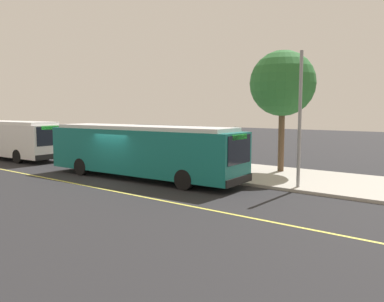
% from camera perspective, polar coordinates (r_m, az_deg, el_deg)
% --- Properties ---
extents(ground_plane, '(120.00, 120.00, 0.00)m').
position_cam_1_polar(ground_plane, '(21.95, -11.07, -4.08)').
color(ground_plane, '#232326').
extents(sidewalk_curb, '(44.00, 6.40, 0.15)m').
position_cam_1_polar(sidewalk_curb, '(26.18, -1.07, -2.17)').
color(sidewalk_curb, '#A8A399').
rests_on(sidewalk_curb, ground_plane).
extents(lane_stripe_center, '(36.00, 0.14, 0.01)m').
position_cam_1_polar(lane_stripe_center, '(20.61, -15.73, -4.83)').
color(lane_stripe_center, '#E0D64C').
rests_on(lane_stripe_center, ground_plane).
extents(transit_bus_main, '(12.44, 3.28, 2.95)m').
position_cam_1_polar(transit_bus_main, '(21.69, -7.46, 0.18)').
color(transit_bus_main, '#146B66').
rests_on(transit_bus_main, ground_plane).
extents(transit_bus_second, '(11.82, 3.34, 2.95)m').
position_cam_1_polar(transit_bus_second, '(34.10, -25.73, 1.74)').
color(transit_bus_second, white).
rests_on(transit_bus_second, ground_plane).
extents(bus_shelter, '(2.90, 1.60, 2.48)m').
position_cam_1_polar(bus_shelter, '(24.31, 2.97, 1.56)').
color(bus_shelter, '#333338').
rests_on(bus_shelter, sidewalk_curb).
extents(waiting_bench, '(1.60, 0.48, 0.95)m').
position_cam_1_polar(waiting_bench, '(24.26, 3.18, -1.51)').
color(waiting_bench, brown).
rests_on(waiting_bench, sidewalk_curb).
extents(route_sign_post, '(0.44, 0.08, 2.80)m').
position_cam_1_polar(route_sign_post, '(20.52, 6.38, 0.81)').
color(route_sign_post, '#333338').
rests_on(route_sign_post, sidewalk_curb).
extents(pedestrian_commuter, '(0.24, 0.40, 1.69)m').
position_cam_1_polar(pedestrian_commuter, '(21.61, 6.05, -1.16)').
color(pedestrian_commuter, '#282D47').
rests_on(pedestrian_commuter, sidewalk_curb).
extents(street_tree_near_shelter, '(3.85, 3.85, 7.15)m').
position_cam_1_polar(street_tree_near_shelter, '(23.80, 13.15, 9.58)').
color(street_tree_near_shelter, brown).
rests_on(street_tree_near_shelter, sidewalk_curb).
extents(utility_pole, '(0.16, 0.16, 6.40)m').
position_cam_1_polar(utility_pole, '(18.98, 15.53, 4.43)').
color(utility_pole, gray).
rests_on(utility_pole, sidewalk_curb).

